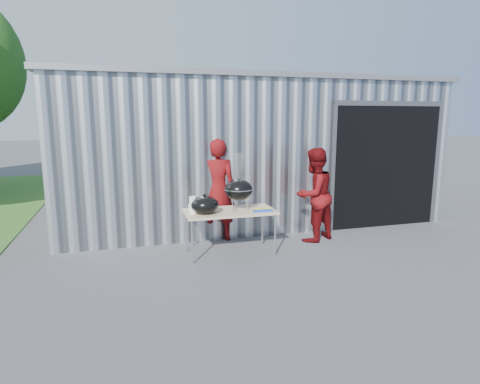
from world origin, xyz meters
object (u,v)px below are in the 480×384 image
object	(u,v)px
folding_table	(230,213)
person_cook	(217,190)
kettle_grill	(239,186)
person_bystander	(314,195)

from	to	relation	value
folding_table	person_cook	xyz separation A→B (m)	(-0.01, 0.86, 0.24)
person_cook	folding_table	bearing A→B (deg)	106.16
folding_table	person_cook	size ratio (longest dim) A/B	0.79
folding_table	person_cook	distance (m)	0.90
kettle_grill	person_bystander	world-z (taller)	person_bystander
kettle_grill	person_cook	bearing A→B (deg)	100.31
folding_table	person_cook	bearing A→B (deg)	90.66
kettle_grill	person_bystander	size ratio (longest dim) A/B	0.55
kettle_grill	folding_table	bearing A→B (deg)	174.79
person_bystander	person_cook	bearing A→B (deg)	-42.01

